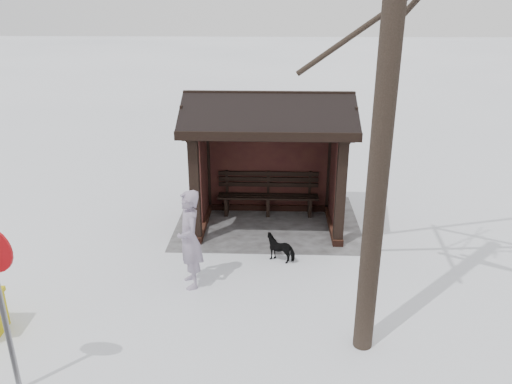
{
  "coord_description": "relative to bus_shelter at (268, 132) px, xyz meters",
  "views": [
    {
      "loc": [
        -0.12,
        10.45,
        4.9
      ],
      "look_at": [
        0.24,
        0.8,
        1.14
      ],
      "focal_mm": 35.0,
      "sensor_mm": 36.0,
      "label": 1
    }
  ],
  "objects": [
    {
      "name": "pedestrian",
      "position": [
        1.35,
        2.75,
        -1.25
      ],
      "size": [
        0.64,
        0.78,
        1.83
      ],
      "primitive_type": "imported",
      "rotation": [
        0.0,
        0.0,
        1.91
      ],
      "color": "gray",
      "rests_on": "ground"
    },
    {
      "name": "dog",
      "position": [
        -0.29,
        1.75,
        -1.9
      ],
      "size": [
        0.7,
        0.49,
        0.54
      ],
      "primitive_type": "imported",
      "rotation": [
        0.0,
        0.0,
        1.21
      ],
      "color": "black",
      "rests_on": "ground"
    },
    {
      "name": "ground",
      "position": [
        0.0,
        0.16,
        -2.17
      ],
      "size": [
        120.0,
        120.0,
        0.0
      ],
      "primitive_type": "plane",
      "color": "white",
      "rests_on": "ground"
    },
    {
      "name": "bus_shelter",
      "position": [
        0.0,
        0.0,
        0.0
      ],
      "size": [
        3.6,
        2.4,
        3.09
      ],
      "color": "#351A13",
      "rests_on": "ground"
    },
    {
      "name": "trampled_patch",
      "position": [
        0.0,
        -0.04,
        -2.16
      ],
      "size": [
        4.2,
        3.2,
        0.02
      ],
      "primitive_type": "cube",
      "color": "gray",
      "rests_on": "ground"
    }
  ]
}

